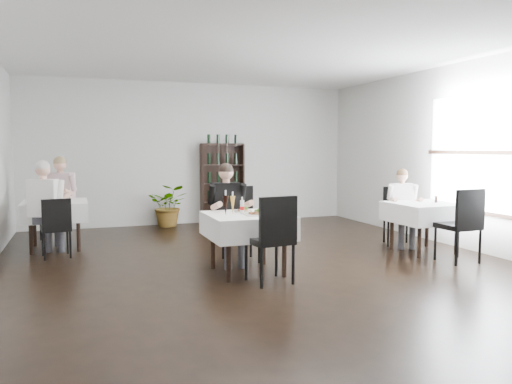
{
  "coord_description": "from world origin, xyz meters",
  "views": [
    {
      "loc": [
        -2.36,
        -6.04,
        1.61
      ],
      "look_at": [
        -0.11,
        0.2,
        1.03
      ],
      "focal_mm": 35.0,
      "sensor_mm": 36.0,
      "label": 1
    }
  ],
  "objects_px": {
    "wine_shelf": "(222,184)",
    "potted_tree": "(169,205)",
    "main_table": "(247,225)",
    "diner_main": "(228,206)"
  },
  "relations": [
    {
      "from": "wine_shelf",
      "to": "potted_tree",
      "type": "relative_size",
      "value": 1.99
    },
    {
      "from": "wine_shelf",
      "to": "main_table",
      "type": "xyz_separation_m",
      "value": [
        -0.9,
        -4.31,
        -0.23
      ]
    },
    {
      "from": "wine_shelf",
      "to": "diner_main",
      "type": "distance_m",
      "value": 3.91
    },
    {
      "from": "wine_shelf",
      "to": "main_table",
      "type": "relative_size",
      "value": 1.7
    },
    {
      "from": "diner_main",
      "to": "main_table",
      "type": "bearing_deg",
      "value": -78.97
    },
    {
      "from": "wine_shelf",
      "to": "main_table",
      "type": "bearing_deg",
      "value": -101.78
    },
    {
      "from": "main_table",
      "to": "potted_tree",
      "type": "bearing_deg",
      "value": 93.82
    },
    {
      "from": "main_table",
      "to": "diner_main",
      "type": "bearing_deg",
      "value": 101.03
    },
    {
      "from": "wine_shelf",
      "to": "main_table",
      "type": "distance_m",
      "value": 4.41
    },
    {
      "from": "wine_shelf",
      "to": "main_table",
      "type": "height_order",
      "value": "wine_shelf"
    }
  ]
}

